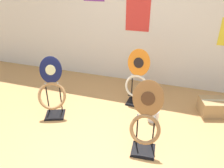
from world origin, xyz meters
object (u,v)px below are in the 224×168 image
(storage_box, at_px, (212,107))
(toilet_seat_display_woodgrain, at_px, (146,122))
(toilet_seat_display_orange_sun, at_px, (137,80))
(paint_can, at_px, (153,115))
(toilet_seat_display_navy_moon, at_px, (52,89))

(storage_box, bearing_deg, toilet_seat_display_woodgrain, -127.79)
(toilet_seat_display_woodgrain, xyz_separation_m, storage_box, (0.84, 1.08, -0.30))
(toilet_seat_display_orange_sun, height_order, paint_can, toilet_seat_display_orange_sun)
(toilet_seat_display_woodgrain, xyz_separation_m, toilet_seat_display_orange_sun, (-0.33, 1.03, 0.00))
(toilet_seat_display_woodgrain, xyz_separation_m, toilet_seat_display_navy_moon, (-1.42, 0.32, 0.01))
(toilet_seat_display_woodgrain, distance_m, paint_can, 0.71)
(toilet_seat_display_navy_moon, bearing_deg, toilet_seat_display_orange_sun, 33.30)
(toilet_seat_display_woodgrain, relative_size, storage_box, 2.06)
(toilet_seat_display_navy_moon, height_order, storage_box, toilet_seat_display_navy_moon)
(toilet_seat_display_orange_sun, bearing_deg, toilet_seat_display_woodgrain, -72.45)
(toilet_seat_display_woodgrain, relative_size, toilet_seat_display_navy_moon, 1.02)
(toilet_seat_display_woodgrain, height_order, toilet_seat_display_navy_moon, toilet_seat_display_woodgrain)
(toilet_seat_display_navy_moon, bearing_deg, storage_box, 18.71)
(toilet_seat_display_woodgrain, height_order, paint_can, toilet_seat_display_woodgrain)
(toilet_seat_display_woodgrain, bearing_deg, paint_can, 88.16)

